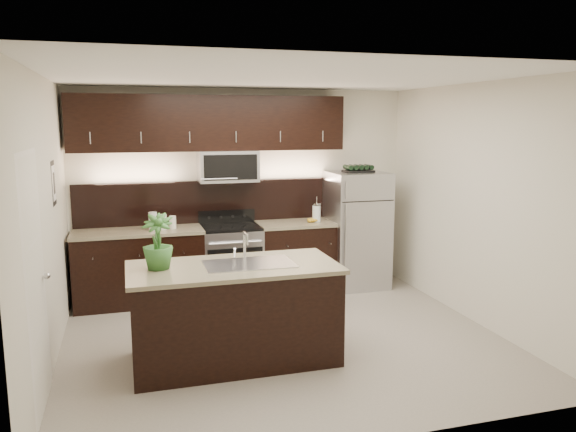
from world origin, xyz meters
name	(u,v)px	position (x,y,z in m)	size (l,w,h in m)	color
ground	(285,340)	(0.00, 0.00, 0.00)	(4.50, 4.50, 0.00)	gray
room_walls	(275,180)	(-0.11, -0.04, 1.70)	(4.52, 4.02, 2.71)	beige
counter_run	(215,262)	(-0.46, 1.69, 0.47)	(3.51, 0.65, 0.94)	black
upper_fixtures	(213,132)	(-0.43, 1.84, 2.14)	(3.49, 0.40, 1.66)	black
island	(234,313)	(-0.59, -0.34, 0.47)	(1.96, 0.96, 0.94)	black
sink_faucet	(249,262)	(-0.44, -0.33, 0.96)	(0.84, 0.50, 0.28)	silver
refrigerator	(357,230)	(1.50, 1.63, 0.80)	(0.77, 0.69, 1.59)	#B2B2B7
wine_rack	(358,169)	(1.50, 1.63, 1.64)	(0.39, 0.24, 0.10)	black
plant	(158,242)	(-1.28, -0.27, 1.19)	(0.28, 0.28, 0.51)	#306428
canisters	(160,222)	(-1.14, 1.65, 1.04)	(0.34, 0.13, 0.23)	silver
french_press	(317,213)	(0.91, 1.64, 1.06)	(0.11, 0.11, 0.33)	silver
bananas	(309,220)	(0.80, 1.61, 0.97)	(0.19, 0.14, 0.06)	#BF8F1B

